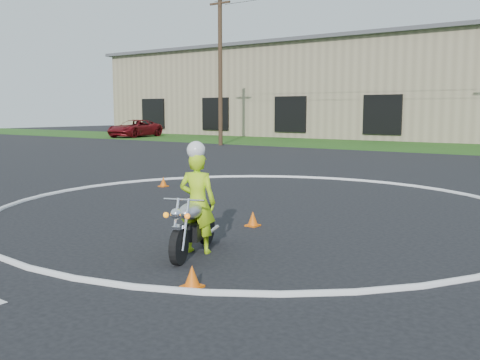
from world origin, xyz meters
The scene contains 6 objects.
ground centered at (0.00, 0.00, 0.00)m, with size 120.00×120.00×0.00m, color black.
course_markings centered at (2.17, 4.35, 0.01)m, with size 19.05×19.05×0.12m.
primary_motorcycle centered at (1.38, -0.99, 0.47)m, with size 0.83×1.77×0.97m.
rider_primary_grp centered at (1.36, -0.86, 0.87)m, with size 0.70×0.58×1.80m.
pickup_grp centered at (-27.94, 25.49, 0.76)m, with size 3.31×5.77×1.51m.
warehouse centered at (-18.00, 39.99, 4.16)m, with size 41.00×17.00×8.30m.
Camera 1 is at (6.81, -7.31, 2.27)m, focal length 40.00 mm.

